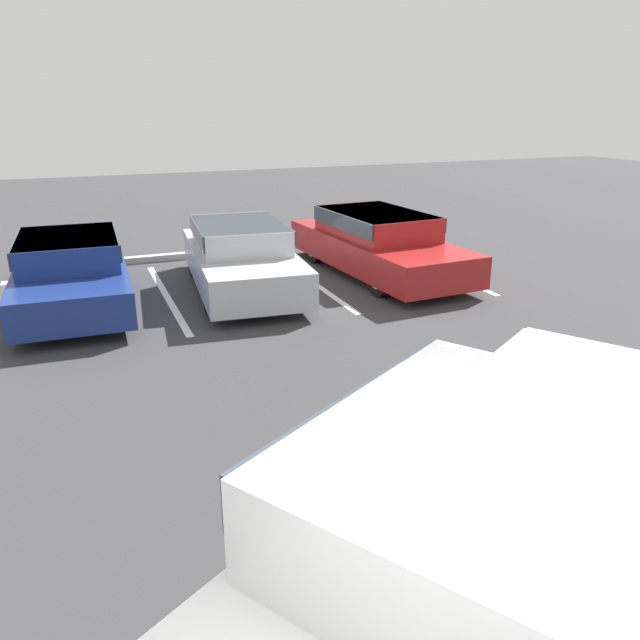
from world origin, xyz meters
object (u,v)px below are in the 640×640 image
parked_sedan_a (71,269)px  parked_sedan_b (241,255)px  pickup_truck (510,550)px  wheel_stop_curb (152,259)px  parked_sedan_c (378,241)px

parked_sedan_a → parked_sedan_b: parked_sedan_b is taller
pickup_truck → wheel_stop_curb: 11.46m
parked_sedan_c → wheel_stop_curb: 4.99m
parked_sedan_a → parked_sedan_c: (5.81, 0.02, 0.01)m
parked_sedan_c → pickup_truck: bearing=-26.1°
parked_sedan_a → parked_sedan_b: (2.94, -0.10, 0.01)m
pickup_truck → wheel_stop_curb: bearing=61.3°
pickup_truck → parked_sedan_c: pickup_truck is taller
wheel_stop_curb → parked_sedan_c: bearing=-32.8°
parked_sedan_a → wheel_stop_curb: (1.65, 2.71, -0.58)m
parked_sedan_b → wheel_stop_curb: size_ratio=2.33×
pickup_truck → parked_sedan_b: 8.65m
parked_sedan_c → wheel_stop_curb: size_ratio=2.58×
pickup_truck → wheel_stop_curb: pickup_truck is taller
pickup_truck → parked_sedan_a: size_ratio=1.43×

